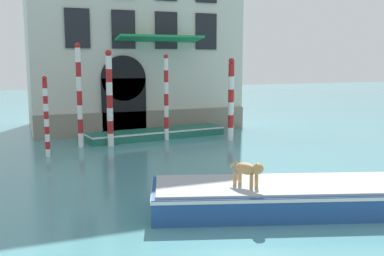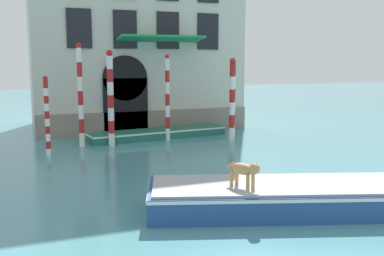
{
  "view_description": "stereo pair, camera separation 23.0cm",
  "coord_description": "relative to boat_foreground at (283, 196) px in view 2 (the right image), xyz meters",
  "views": [
    {
      "loc": [
        -7.2,
        -2.43,
        3.79
      ],
      "look_at": [
        -0.88,
        13.54,
        1.2
      ],
      "focal_mm": 42.0,
      "sensor_mm": 36.0,
      "label": 1
    },
    {
      "loc": [
        -6.99,
        -2.51,
        3.79
      ],
      "look_at": [
        -0.88,
        13.54,
        1.2
      ],
      "focal_mm": 42.0,
      "sensor_mm": 36.0,
      "label": 2
    }
  ],
  "objects": [
    {
      "name": "mooring_pole_4",
      "position": [
        -5.19,
        9.03,
        1.24
      ],
      "size": [
        0.19,
        0.19,
        3.2
      ],
      "color": "white",
      "rests_on": "ground_plane"
    },
    {
      "name": "mooring_pole_3",
      "position": [
        -2.42,
        10.3,
        1.77
      ],
      "size": [
        0.28,
        0.28,
        4.25
      ],
      "color": "white",
      "rests_on": "ground_plane"
    },
    {
      "name": "mooring_pole_1",
      "position": [
        3.24,
        9.68,
        1.6
      ],
      "size": [
        0.27,
        0.27,
        3.9
      ],
      "color": "white",
      "rests_on": "ground_plane"
    },
    {
      "name": "boat_foreground",
      "position": [
        0.0,
        0.0,
        0.0
      ],
      "size": [
        7.19,
        4.2,
        0.71
      ],
      "rotation": [
        0.0,
        0.0,
        -0.31
      ],
      "color": "#234C8C",
      "rests_on": "ground_plane"
    },
    {
      "name": "boat_moored_near_palazzo",
      "position": [
        0.13,
        11.53,
        -0.15
      ],
      "size": [
        7.06,
        2.28,
        0.43
      ],
      "rotation": [
        0.0,
        0.0,
        0.13
      ],
      "color": "#1E6651",
      "rests_on": "ground_plane"
    },
    {
      "name": "mooring_pole_2",
      "position": [
        -3.68,
        10.57,
        1.92
      ],
      "size": [
        0.24,
        0.24,
        4.55
      ],
      "color": "white",
      "rests_on": "ground_plane"
    },
    {
      "name": "mooring_pole_0",
      "position": [
        0.41,
        10.88,
        1.68
      ],
      "size": [
        0.22,
        0.22,
        4.08
      ],
      "color": "white",
      "rests_on": "ground_plane"
    },
    {
      "name": "palazzo_left",
      "position": [
        0.05,
        16.13,
        6.1
      ],
      "size": [
        11.24,
        7.4,
        12.98
      ],
      "color": "beige",
      "rests_on": "ground_plane"
    },
    {
      "name": "mooring_pole_5",
      "position": [
        3.75,
        10.59,
        1.57
      ],
      "size": [
        0.21,
        0.21,
        3.86
      ],
      "color": "white",
      "rests_on": "ground_plane"
    },
    {
      "name": "dog_on_deck",
      "position": [
        -1.08,
        0.07,
        0.77
      ],
      "size": [
        0.55,
        0.94,
        0.66
      ],
      "rotation": [
        0.0,
        0.0,
        -1.16
      ],
      "color": "tan",
      "rests_on": "boat_foreground"
    }
  ]
}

